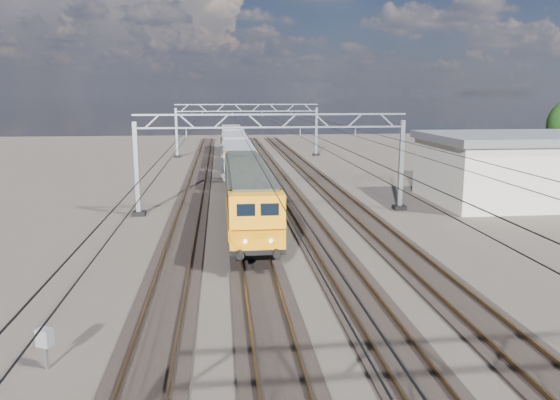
{
  "coord_description": "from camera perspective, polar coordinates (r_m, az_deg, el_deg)",
  "views": [
    {
      "loc": [
        -3.64,
        -34.55,
        8.49
      ],
      "look_at": [
        -0.27,
        -3.6,
        2.4
      ],
      "focal_mm": 35.0,
      "sensor_mm": 36.0,
      "label": 1
    }
  ],
  "objects": [
    {
      "name": "hopper_wagon_lead",
      "position": [
        52.73,
        -4.4,
        4.22
      ],
      "size": [
        3.38,
        13.0,
        3.25
      ],
      "color": "black",
      "rests_on": "ground"
    },
    {
      "name": "locomotive",
      "position": [
        35.21,
        -3.45,
        0.97
      ],
      "size": [
        2.76,
        21.1,
        3.62
      ],
      "color": "black",
      "rests_on": "ground"
    },
    {
      "name": "hopper_wagon_third",
      "position": [
        80.99,
        -5.06,
        6.59
      ],
      "size": [
        3.38,
        13.0,
        3.25
      ],
      "color": "black",
      "rests_on": "ground"
    },
    {
      "name": "industrial_shed",
      "position": [
        48.32,
        25.94,
        3.1
      ],
      "size": [
        18.6,
        10.6,
        5.4
      ],
      "color": "beige",
      "rests_on": "ground"
    },
    {
      "name": "track_outer_east",
      "position": [
        36.84,
        9.14,
        -2.28
      ],
      "size": [
        2.6,
        140.0,
        0.3
      ],
      "color": "black",
      "rests_on": "ground"
    },
    {
      "name": "track_inner_east",
      "position": [
        36.0,
        2.98,
        -2.47
      ],
      "size": [
        2.6,
        140.0,
        0.3
      ],
      "color": "black",
      "rests_on": "ground"
    },
    {
      "name": "trackside_cabinet",
      "position": [
        18.89,
        -23.37,
        -13.14
      ],
      "size": [
        0.55,
        0.5,
        1.35
      ],
      "rotation": [
        0.0,
        0.0,
        -0.43
      ],
      "color": "#90979D",
      "rests_on": "ground"
    },
    {
      "name": "catenary_gantry_far",
      "position": [
        74.77,
        -3.44,
        7.53
      ],
      "size": [
        19.9,
        0.9,
        7.11
      ],
      "color": "#90979D",
      "rests_on": "ground"
    },
    {
      "name": "track_loco",
      "position": [
        35.59,
        -3.4,
        -2.63
      ],
      "size": [
        2.6,
        140.0,
        0.3
      ],
      "color": "black",
      "rests_on": "ground"
    },
    {
      "name": "catenary_gantry_mid",
      "position": [
        38.99,
        -0.81,
        4.31
      ],
      "size": [
        19.9,
        0.9,
        7.11
      ],
      "color": "#90979D",
      "rests_on": "ground"
    },
    {
      "name": "ground",
      "position": [
        35.76,
        -0.19,
        -2.67
      ],
      "size": [
        160.0,
        160.0,
        0.0
      ],
      "primitive_type": "plane",
      "color": "#2A2520",
      "rests_on": "ground"
    },
    {
      "name": "overhead_wires",
      "position": [
        42.79,
        -1.33,
        7.39
      ],
      "size": [
        12.03,
        140.0,
        0.53
      ],
      "color": "black",
      "rests_on": "ground"
    },
    {
      "name": "track_outer_west",
      "position": [
        35.63,
        -9.84,
        -2.76
      ],
      "size": [
        2.6,
        140.0,
        0.3
      ],
      "color": "black",
      "rests_on": "ground"
    },
    {
      "name": "hopper_wagon_mid",
      "position": [
        66.84,
        -4.8,
        5.65
      ],
      "size": [
        3.38,
        13.0,
        3.25
      ],
      "color": "black",
      "rests_on": "ground"
    }
  ]
}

